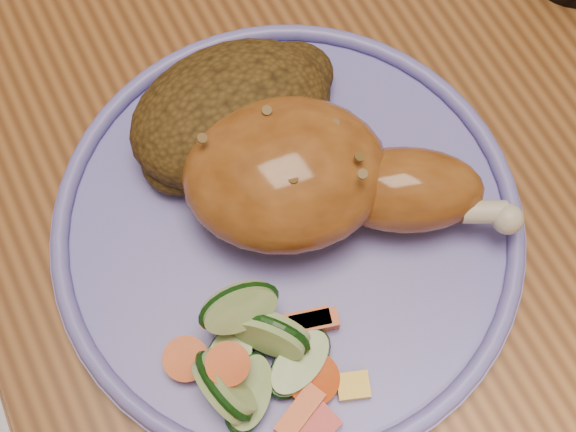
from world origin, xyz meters
The scene contains 7 objects.
ground centered at (0.00, 0.00, 0.00)m, with size 4.00×4.00×0.00m, color brown.
dining_table centered at (0.00, 0.00, 0.67)m, with size 0.90×1.40×0.75m.
plate centered at (-0.09, -0.12, 0.76)m, with size 0.27×0.27×0.01m, color #716AC7.
plate_rim centered at (-0.09, -0.12, 0.77)m, with size 0.27×0.27×0.01m, color #716AC7.
chicken_leg centered at (-0.07, -0.12, 0.79)m, with size 0.17×0.15×0.06m.
rice_pilaf centered at (-0.09, -0.06, 0.78)m, with size 0.13×0.09×0.05m.
vegetable_pile centered at (-0.14, -0.19, 0.78)m, with size 0.09×0.10×0.05m.
Camera 1 is at (-0.17, -0.27, 1.18)m, focal length 50.00 mm.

